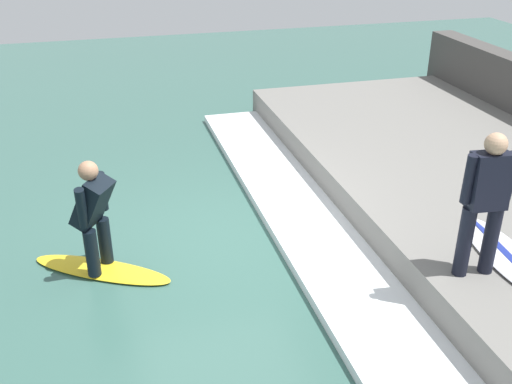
{
  "coord_description": "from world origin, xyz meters",
  "views": [
    {
      "loc": [
        -1.4,
        -7.08,
        4.34
      ],
      "look_at": [
        0.53,
        0.0,
        0.7
      ],
      "focal_mm": 42.0,
      "sensor_mm": 36.0,
      "label": 1
    }
  ],
  "objects_px": {
    "surfer_riding": "(94,211)",
    "surfboard_waiting_near": "(505,255)",
    "surfer_waiting_near": "(486,198)",
    "surfboard_riding": "(102,270)"
  },
  "relations": [
    {
      "from": "surfboard_riding",
      "to": "surfer_waiting_near",
      "type": "relative_size",
      "value": 1.12
    },
    {
      "from": "surfer_waiting_near",
      "to": "surfboard_waiting_near",
      "type": "distance_m",
      "value": 1.08
    },
    {
      "from": "surfboard_riding",
      "to": "surfer_riding",
      "type": "distance_m",
      "value": 0.85
    },
    {
      "from": "surfer_riding",
      "to": "surfer_waiting_near",
      "type": "height_order",
      "value": "surfer_waiting_near"
    },
    {
      "from": "surfer_riding",
      "to": "surfboard_waiting_near",
      "type": "relative_size",
      "value": 0.79
    },
    {
      "from": "surfboard_riding",
      "to": "surfer_riding",
      "type": "relative_size",
      "value": 1.26
    },
    {
      "from": "surfer_riding",
      "to": "surfboard_waiting_near",
      "type": "xyz_separation_m",
      "value": [
        4.61,
        -1.76,
        -0.31
      ]
    },
    {
      "from": "surfer_riding",
      "to": "surfer_waiting_near",
      "type": "xyz_separation_m",
      "value": [
        4.05,
        -1.94,
        0.59
      ]
    },
    {
      "from": "surfer_waiting_near",
      "to": "surfboard_waiting_near",
      "type": "relative_size",
      "value": 0.88
    },
    {
      "from": "surfer_waiting_near",
      "to": "surfboard_riding",
      "type": "bearing_deg",
      "value": 154.4
    }
  ]
}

